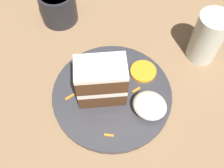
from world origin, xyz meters
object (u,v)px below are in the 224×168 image
Objects in this scene: cake_slice at (101,81)px; drinking_glass at (206,40)px; coffee_mug at (58,5)px; plate at (112,95)px; cream_dollop at (150,105)px; orange_garnish at (143,71)px.

cake_slice is 0.25m from drinking_glass.
drinking_glass is at bearing 13.68° from coffee_mug.
drinking_glass is (0.13, 0.22, -0.02)m from cake_slice.
plate is at bearing -27.51° from coffee_mug.
coffee_mug is at bearing 160.38° from cream_dollop.
drinking_glass is at bearing 56.43° from orange_garnish.
cream_dollop is at bearing 6.31° from plate.
plate is 0.06m from cake_slice.
plate is at bearing -110.45° from orange_garnish.
cake_slice is 0.10m from cream_dollop.
orange_garnish is (-0.05, 0.07, -0.01)m from cream_dollop.
plate is 2.80× the size of coffee_mug.
cake_slice is 0.26m from coffee_mug.
cake_slice is at bearing -120.42° from drinking_glass.
plate is 0.09m from orange_garnish.
drinking_glass is at bearing 61.13° from plate.
coffee_mug reaches higher than cream_dollop.
drinking_glass reaches higher than plate.
plate is at bearing -85.86° from cake_slice.
drinking_glass is 0.36m from coffee_mug.
plate is 3.67× the size of cream_dollop.
cream_dollop reaches higher than plate.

